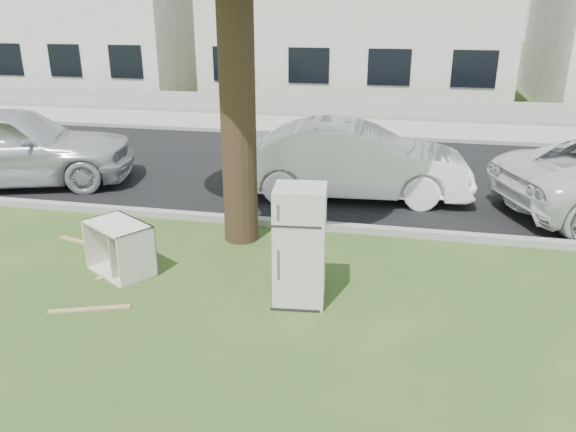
% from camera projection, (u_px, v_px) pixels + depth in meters
% --- Properties ---
extents(ground, '(120.00, 120.00, 0.00)m').
position_uv_depth(ground, '(232.00, 293.00, 7.35)').
color(ground, '#2E4819').
extents(road, '(120.00, 7.00, 0.01)m').
position_uv_depth(road, '(310.00, 170.00, 12.84)').
color(road, black).
rests_on(road, ground).
extents(kerb_near, '(120.00, 0.18, 0.12)m').
position_uv_depth(kerb_near, '(275.00, 226.00, 9.59)').
color(kerb_near, gray).
rests_on(kerb_near, ground).
extents(kerb_far, '(120.00, 0.18, 0.12)m').
position_uv_depth(kerb_far, '(331.00, 137.00, 16.10)').
color(kerb_far, gray).
rests_on(kerb_far, ground).
extents(sidewalk, '(120.00, 2.80, 0.01)m').
position_uv_depth(sidewalk, '(338.00, 127.00, 17.42)').
color(sidewalk, gray).
rests_on(sidewalk, ground).
extents(low_wall, '(120.00, 0.15, 0.70)m').
position_uv_depth(low_wall, '(344.00, 107.00, 18.77)').
color(low_wall, gray).
rests_on(low_wall, ground).
extents(townhouse_left, '(10.20, 8.16, 7.04)m').
position_uv_depth(townhouse_left, '(86.00, 6.00, 24.47)').
color(townhouse_left, white).
rests_on(townhouse_left, ground).
extents(townhouse_center, '(11.22, 8.16, 7.44)m').
position_uv_depth(townhouse_center, '(361.00, 1.00, 22.08)').
color(townhouse_center, beige).
rests_on(townhouse_center, ground).
extents(fridge, '(0.68, 0.64, 1.51)m').
position_uv_depth(fridge, '(300.00, 246.00, 6.90)').
color(fridge, beige).
rests_on(fridge, ground).
extents(cabinet, '(1.10, 0.99, 0.73)m').
position_uv_depth(cabinet, '(120.00, 248.00, 7.80)').
color(cabinet, beige).
rests_on(cabinet, ground).
extents(plank_a, '(0.95, 0.42, 0.02)m').
position_uv_depth(plank_a, '(90.00, 309.00, 6.93)').
color(plank_a, tan).
rests_on(plank_a, ground).
extents(plank_b, '(0.92, 0.34, 0.02)m').
position_uv_depth(plank_b, '(82.00, 242.00, 8.90)').
color(plank_b, tan).
rests_on(plank_b, ground).
extents(plank_c, '(0.28, 0.90, 0.02)m').
position_uv_depth(plank_c, '(120.00, 266.00, 8.06)').
color(plank_c, tan).
rests_on(plank_c, ground).
extents(car_center, '(4.53, 1.90, 1.45)m').
position_uv_depth(car_center, '(353.00, 160.00, 10.83)').
color(car_center, white).
rests_on(car_center, ground).
extents(car_left, '(5.24, 3.42, 1.66)m').
position_uv_depth(car_left, '(11.00, 146.00, 11.54)').
color(car_left, '#B1B3B9').
rests_on(car_left, ground).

